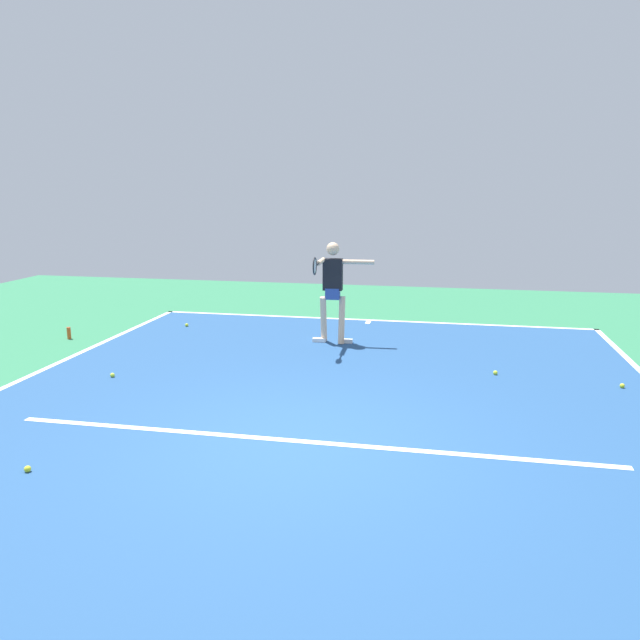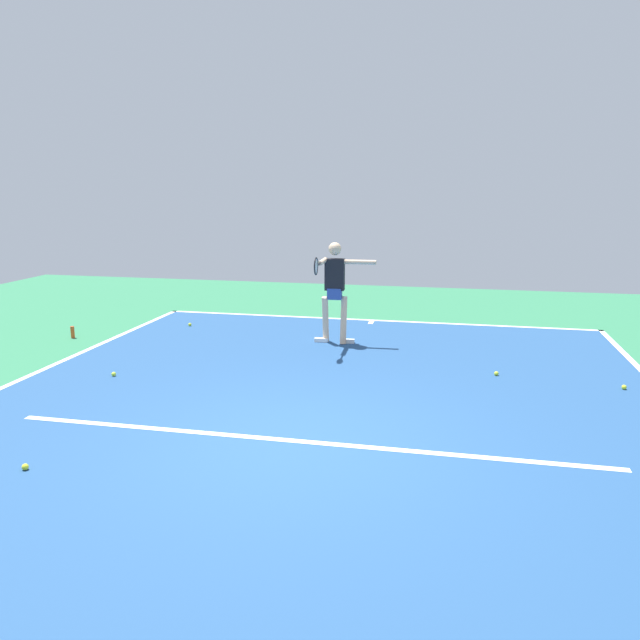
{
  "view_description": "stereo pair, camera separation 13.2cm",
  "coord_description": "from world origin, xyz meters",
  "px_view_note": "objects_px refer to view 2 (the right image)",
  "views": [
    {
      "loc": [
        -1.45,
        6.12,
        2.76
      ],
      "look_at": [
        0.21,
        -2.23,
        0.9
      ],
      "focal_mm": 34.5,
      "sensor_mm": 36.0,
      "label": 1
    },
    {
      "loc": [
        -1.58,
        6.1,
        2.76
      ],
      "look_at": [
        0.21,
        -2.23,
        0.9
      ],
      "focal_mm": 34.5,
      "sensor_mm": 36.0,
      "label": 2
    }
  ],
  "objects_px": {
    "water_bottle": "(73,332)",
    "tennis_ball_centre_court": "(25,467)",
    "tennis_ball_by_sideline": "(190,325)",
    "tennis_ball_near_service_line": "(496,373)",
    "tennis_player": "(335,285)",
    "tennis_ball_by_baseline": "(624,387)",
    "tennis_ball_far_corner": "(114,374)"
  },
  "relations": [
    {
      "from": "water_bottle",
      "to": "tennis_ball_centre_court",
      "type": "bearing_deg",
      "value": 119.18
    },
    {
      "from": "tennis_ball_by_sideline",
      "to": "water_bottle",
      "type": "relative_size",
      "value": 0.3
    },
    {
      "from": "tennis_ball_centre_court",
      "to": "tennis_ball_near_service_line",
      "type": "relative_size",
      "value": 1.0
    },
    {
      "from": "tennis_player",
      "to": "tennis_ball_centre_court",
      "type": "distance_m",
      "value": 6.07
    },
    {
      "from": "tennis_ball_by_sideline",
      "to": "tennis_ball_by_baseline",
      "type": "height_order",
      "value": "same"
    },
    {
      "from": "tennis_ball_by_baseline",
      "to": "tennis_ball_near_service_line",
      "type": "xyz_separation_m",
      "value": [
        1.69,
        -0.29,
        0.0
      ]
    },
    {
      "from": "tennis_ball_by_baseline",
      "to": "water_bottle",
      "type": "distance_m",
      "value": 9.3
    },
    {
      "from": "tennis_ball_far_corner",
      "to": "tennis_ball_near_service_line",
      "type": "xyz_separation_m",
      "value": [
        -5.56,
        -1.23,
        0.0
      ]
    },
    {
      "from": "tennis_ball_far_corner",
      "to": "tennis_ball_centre_court",
      "type": "distance_m",
      "value": 3.08
    },
    {
      "from": "tennis_ball_centre_court",
      "to": "tennis_ball_near_service_line",
      "type": "distance_m",
      "value": 6.37
    },
    {
      "from": "tennis_player",
      "to": "tennis_ball_near_service_line",
      "type": "relative_size",
      "value": 27.47
    },
    {
      "from": "tennis_ball_centre_court",
      "to": "tennis_ball_near_service_line",
      "type": "height_order",
      "value": "same"
    },
    {
      "from": "tennis_ball_by_baseline",
      "to": "tennis_ball_far_corner",
      "type": "bearing_deg",
      "value": 7.39
    },
    {
      "from": "water_bottle",
      "to": "tennis_ball_by_baseline",
      "type": "bearing_deg",
      "value": 173.57
    },
    {
      "from": "tennis_ball_centre_court",
      "to": "water_bottle",
      "type": "xyz_separation_m",
      "value": [
        2.77,
        -4.97,
        0.08
      ]
    },
    {
      "from": "tennis_ball_centre_court",
      "to": "tennis_ball_by_baseline",
      "type": "bearing_deg",
      "value": -148.75
    },
    {
      "from": "tennis_ball_far_corner",
      "to": "tennis_ball_by_baseline",
      "type": "relative_size",
      "value": 1.0
    },
    {
      "from": "tennis_ball_by_baseline",
      "to": "water_bottle",
      "type": "xyz_separation_m",
      "value": [
        9.24,
        -1.04,
        0.08
      ]
    },
    {
      "from": "water_bottle",
      "to": "tennis_player",
      "type": "bearing_deg",
      "value": -172.22
    },
    {
      "from": "tennis_ball_far_corner",
      "to": "tennis_ball_by_baseline",
      "type": "distance_m",
      "value": 7.31
    },
    {
      "from": "tennis_ball_far_corner",
      "to": "tennis_player",
      "type": "bearing_deg",
      "value": -136.97
    },
    {
      "from": "tennis_ball_far_corner",
      "to": "tennis_ball_by_sideline",
      "type": "distance_m",
      "value": 3.38
    },
    {
      "from": "tennis_ball_far_corner",
      "to": "tennis_ball_centre_court",
      "type": "relative_size",
      "value": 1.0
    },
    {
      "from": "tennis_ball_near_service_line",
      "to": "tennis_player",
      "type": "bearing_deg",
      "value": -27.39
    },
    {
      "from": "tennis_player",
      "to": "tennis_ball_near_service_line",
      "type": "bearing_deg",
      "value": 150.37
    },
    {
      "from": "tennis_ball_by_baseline",
      "to": "tennis_ball_centre_court",
      "type": "bearing_deg",
      "value": 31.25
    },
    {
      "from": "tennis_ball_by_sideline",
      "to": "water_bottle",
      "type": "distance_m",
      "value": 2.21
    },
    {
      "from": "tennis_ball_by_baseline",
      "to": "tennis_ball_by_sideline",
      "type": "bearing_deg",
      "value": -17.85
    },
    {
      "from": "tennis_ball_near_service_line",
      "to": "water_bottle",
      "type": "xyz_separation_m",
      "value": [
        7.55,
        -0.75,
        0.08
      ]
    },
    {
      "from": "tennis_ball_centre_court",
      "to": "water_bottle",
      "type": "relative_size",
      "value": 0.3
    },
    {
      "from": "tennis_ball_centre_court",
      "to": "tennis_ball_by_baseline",
      "type": "distance_m",
      "value": 7.57
    },
    {
      "from": "tennis_ball_by_baseline",
      "to": "tennis_ball_near_service_line",
      "type": "distance_m",
      "value": 1.72
    }
  ]
}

